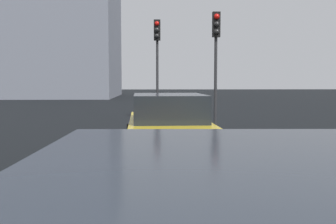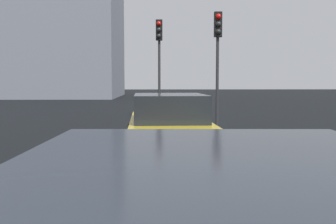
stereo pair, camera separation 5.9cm
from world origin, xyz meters
name	(u,v)px [view 1 (the left image)]	position (x,y,z in m)	size (l,w,h in m)	color
car_yellow_lead	(168,127)	(8.44, -0.17, 0.72)	(4.78, 2.12, 1.48)	gold
traffic_light_near_left	(157,49)	(17.27, 0.03, 3.19)	(0.32, 0.29, 4.45)	#2D2D30
traffic_light_near_right	(216,45)	(14.04, -2.10, 3.06)	(0.32, 0.28, 4.26)	#2D2D30
building_facade_left	(64,19)	(44.14, 10.00, 8.40)	(14.34, 11.26, 16.80)	gray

